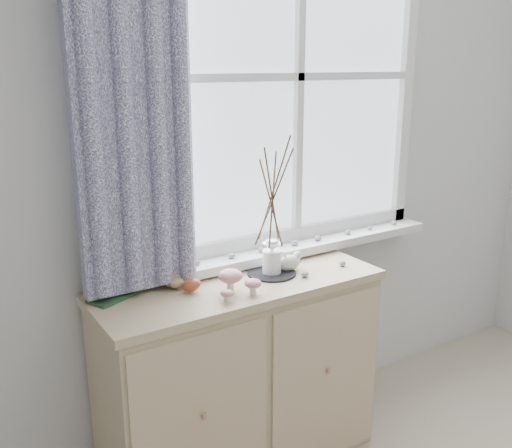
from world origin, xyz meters
The scene contains 8 objects.
sideboard centered at (-0.15, 1.75, 0.43)m, with size 1.20×0.45×0.85m.
botanical_book centered at (-0.57, 1.87, 0.98)m, with size 0.38×0.13×0.27m, color #214527, non-canonical shape.
toadstool_cluster centered at (-0.22, 1.67, 0.90)m, with size 0.18×0.15×0.09m.
wooden_eggs centered at (-0.40, 1.82, 0.88)m, with size 0.14×0.18×0.07m.
songbird_figurine centered at (0.10, 1.75, 0.89)m, with size 0.15×0.07×0.08m, color silver, non-canonical shape.
crocheted_doily centered at (0.01, 1.76, 0.85)m, with size 0.21×0.21×0.01m, color black.
twig_pitcher centered at (0.01, 1.76, 1.19)m, with size 0.23×0.23×0.60m.
sideboard_pebbles centered at (0.15, 1.75, 0.86)m, with size 0.33×0.23×0.02m.
Camera 1 is at (-1.26, -0.11, 1.71)m, focal length 40.00 mm.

